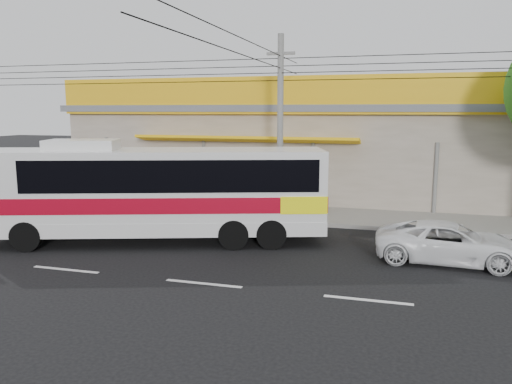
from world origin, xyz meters
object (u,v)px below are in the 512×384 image
coach_bus (161,188)px  white_car (450,243)px  motorbike_red (64,187)px  motorbike_dark (145,194)px  utility_pole (281,68)px

coach_bus → white_car: coach_bus is taller
motorbike_red → white_car: size_ratio=0.40×
coach_bus → motorbike_red: 10.23m
motorbike_dark → utility_pole: 8.17m
coach_bus → motorbike_dark: bearing=105.8°
utility_pole → motorbike_red: bearing=169.2°
coach_bus → utility_pole: size_ratio=0.32×
motorbike_dark → motorbike_red: bearing=101.1°
coach_bus → utility_pole: bearing=33.6°
motorbike_dark → coach_bus: bearing=-121.8°
motorbike_red → motorbike_dark: 5.11m
white_car → coach_bus: bearing=93.9°
motorbike_dark → white_car: motorbike_dark is taller
utility_pole → white_car: bearing=-32.2°
white_car → utility_pole: size_ratio=0.12×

